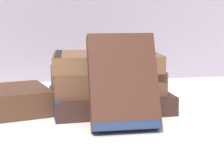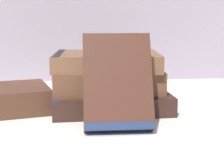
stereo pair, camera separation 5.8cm
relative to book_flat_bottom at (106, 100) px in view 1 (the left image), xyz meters
The scene contains 7 objects.
ground_plane 0.05m from the book_flat_bottom, 91.37° to the right, with size 3.00×3.00×0.00m, color white.
book_flat_bottom is the anchor object (origin of this frame).
book_flat_middle 0.04m from the book_flat_bottom, 118.48° to the left, with size 0.21×0.16×0.04m.
book_flat_top 0.08m from the book_flat_bottom, 144.52° to the right, with size 0.21×0.15×0.03m.
book_leaning_front 0.14m from the book_flat_bottom, 86.31° to the right, with size 0.11×0.09×0.15m.
pocket_watch 0.11m from the book_flat_bottom, ahead, with size 0.05×0.05×0.01m.
reading_glasses 0.18m from the book_flat_bottom, 108.33° to the left, with size 0.11×0.08×0.00m.
Camera 1 is at (-0.10, -0.66, 0.19)m, focal length 60.00 mm.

